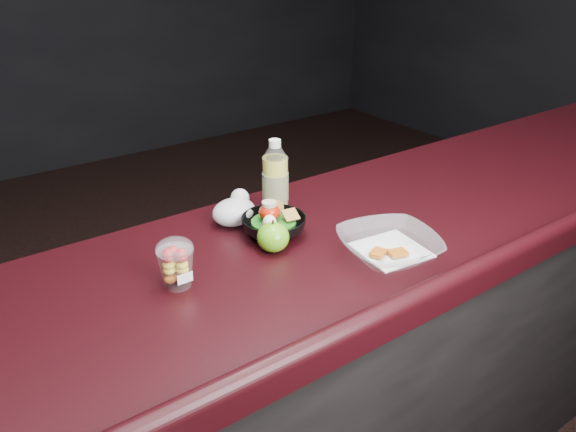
{
  "coord_description": "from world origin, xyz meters",
  "views": [
    {
      "loc": [
        -0.76,
        -0.71,
        1.73
      ],
      "look_at": [
        -0.02,
        0.33,
        1.1
      ],
      "focal_mm": 35.0,
      "sensor_mm": 36.0,
      "label": 1
    }
  ],
  "objects_px": {
    "lemonade_bottle": "(275,184)",
    "snack_bowl": "(273,225)",
    "fruit_cup": "(176,263)",
    "takeout_bowl": "(389,246)",
    "green_apple": "(273,237)"
  },
  "relations": [
    {
      "from": "lemonade_bottle",
      "to": "snack_bowl",
      "type": "distance_m",
      "value": 0.14
    },
    {
      "from": "takeout_bowl",
      "to": "green_apple",
      "type": "bearing_deg",
      "value": 138.01
    },
    {
      "from": "green_apple",
      "to": "lemonade_bottle",
      "type": "bearing_deg",
      "value": 53.76
    },
    {
      "from": "fruit_cup",
      "to": "green_apple",
      "type": "height_order",
      "value": "fruit_cup"
    },
    {
      "from": "lemonade_bottle",
      "to": "snack_bowl",
      "type": "height_order",
      "value": "lemonade_bottle"
    },
    {
      "from": "lemonade_bottle",
      "to": "fruit_cup",
      "type": "distance_m",
      "value": 0.43
    },
    {
      "from": "lemonade_bottle",
      "to": "takeout_bowl",
      "type": "xyz_separation_m",
      "value": [
        0.09,
        -0.36,
        -0.06
      ]
    },
    {
      "from": "snack_bowl",
      "to": "green_apple",
      "type": "bearing_deg",
      "value": -124.53
    },
    {
      "from": "fruit_cup",
      "to": "lemonade_bottle",
      "type": "bearing_deg",
      "value": 24.36
    },
    {
      "from": "snack_bowl",
      "to": "lemonade_bottle",
      "type": "bearing_deg",
      "value": 52.68
    },
    {
      "from": "lemonade_bottle",
      "to": "fruit_cup",
      "type": "height_order",
      "value": "lemonade_bottle"
    },
    {
      "from": "fruit_cup",
      "to": "green_apple",
      "type": "xyz_separation_m",
      "value": [
        0.27,
        0.01,
        -0.02
      ]
    },
    {
      "from": "lemonade_bottle",
      "to": "fruit_cup",
      "type": "xyz_separation_m",
      "value": [
        -0.39,
        -0.18,
        -0.03
      ]
    },
    {
      "from": "lemonade_bottle",
      "to": "takeout_bowl",
      "type": "relative_size",
      "value": 0.74
    },
    {
      "from": "fruit_cup",
      "to": "snack_bowl",
      "type": "xyz_separation_m",
      "value": [
        0.31,
        0.08,
        -0.03
      ]
    }
  ]
}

